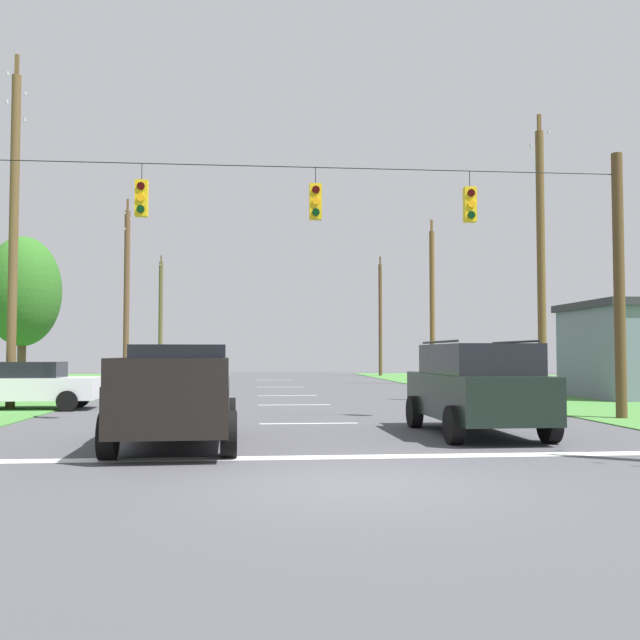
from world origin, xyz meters
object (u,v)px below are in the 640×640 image
object	(u,v)px
overhead_signal_span	(308,269)
utility_pole_far_right	(432,305)
tree_roadside_right	(23,292)
utility_pole_far_left	(14,231)
utility_pole_distant_right	(127,293)
distant_car_crossing_white	(28,385)
suv_black	(476,386)
utility_pole_distant_left	(161,317)
utility_pole_mid_right	(541,262)
pickup_truck	(178,395)
utility_pole_near_left	(380,318)

from	to	relation	value
overhead_signal_span	utility_pole_far_right	bearing A→B (deg)	68.13
utility_pole_far_right	tree_roadside_right	distance (m)	23.01
utility_pole_far_left	utility_pole_distant_right	xyz separation A→B (m)	(0.44, 17.93, -0.49)
distant_car_crossing_white	utility_pole_far_right	world-z (taller)	utility_pole_far_right
tree_roadside_right	utility_pole_distant_right	bearing A→B (deg)	83.47
suv_black	utility_pole_distant_left	bearing A→B (deg)	106.20
suv_black	distant_car_crossing_white	size ratio (longest dim) A/B	1.11
suv_black	tree_roadside_right	size ratio (longest dim) A/B	0.77
utility_pole_mid_right	utility_pole_distant_left	bearing A→B (deg)	118.01
distant_car_crossing_white	utility_pole_far_right	distance (m)	24.95
utility_pole_distant_left	distant_car_crossing_white	bearing A→B (deg)	-89.54
distant_car_crossing_white	tree_roadside_right	xyz separation A→B (m)	(-1.65, 4.60, 3.35)
tree_roadside_right	pickup_truck	bearing A→B (deg)	-62.25
utility_pole_near_left	utility_pole_far_right	bearing A→B (deg)	-89.40
suv_black	distant_car_crossing_white	world-z (taller)	suv_black
utility_pole_far_left	tree_roadside_right	size ratio (longest dim) A/B	1.84
pickup_truck	utility_pole_near_left	bearing A→B (deg)	74.92
distant_car_crossing_white	utility_pole_distant_right	bearing A→B (deg)	90.36
utility_pole_far_right	utility_pole_distant_left	distance (m)	24.40
utility_pole_near_left	tree_roadside_right	distance (m)	34.81
utility_pole_mid_right	utility_pole_near_left	world-z (taller)	utility_pole_mid_right
utility_pole_distant_left	tree_roadside_right	size ratio (longest dim) A/B	1.53
distant_car_crossing_white	utility_pole_mid_right	size ratio (longest dim) A/B	0.42
pickup_truck	utility_pole_far_left	size ratio (longest dim) A/B	0.48
utility_pole_mid_right	suv_black	bearing A→B (deg)	-119.96
utility_pole_far_left	utility_pole_distant_left	xyz separation A→B (m)	(0.28, 34.05, -1.05)
utility_pole_far_left	tree_roadside_right	distance (m)	4.91
distant_car_crossing_white	utility_pole_distant_right	size ratio (longest dim) A/B	0.41
distant_car_crossing_white	overhead_signal_span	bearing A→B (deg)	-29.37
utility_pole_near_left	utility_pole_distant_left	xyz separation A→B (m)	(-17.58, 0.33, -0.03)
suv_black	utility_pole_distant_right	distance (m)	29.18
utility_pole_mid_right	utility_pole_distant_right	distance (m)	24.35
utility_pole_mid_right	utility_pole_far_left	bearing A→B (deg)	-176.98
utility_pole_far_left	utility_pole_distant_left	world-z (taller)	utility_pole_far_left
pickup_truck	distant_car_crossing_white	world-z (taller)	pickup_truck
utility_pole_far_left	utility_pole_distant_right	distance (m)	17.94
distant_car_crossing_white	utility_pole_near_left	size ratio (longest dim) A/B	0.45
utility_pole_mid_right	utility_pole_distant_right	world-z (taller)	utility_pole_distant_right
pickup_truck	utility_pole_far_left	xyz separation A→B (m)	(-6.24, 9.41, 4.74)
utility_pole_near_left	utility_pole_distant_left	size ratio (longest dim) A/B	1.01
utility_pole_distant_left	tree_roadside_right	world-z (taller)	utility_pole_distant_left
utility_pole_mid_right	utility_pole_far_right	bearing A→B (deg)	89.52
overhead_signal_span	utility_pole_far_right	distance (m)	23.94
utility_pole_near_left	utility_pole_far_left	bearing A→B (deg)	-117.91
suv_black	distant_car_crossing_white	bearing A→B (deg)	145.68
utility_pole_near_left	tree_roadside_right	size ratio (longest dim) A/B	1.55
utility_pole_near_left	utility_pole_mid_right	bearing A→B (deg)	-89.94
overhead_signal_span	utility_pole_mid_right	bearing A→B (deg)	33.63
utility_pole_mid_right	utility_pole_far_right	xyz separation A→B (m)	(0.14, 16.37, -0.40)
suv_black	utility_pole_distant_right	size ratio (longest dim) A/B	0.45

